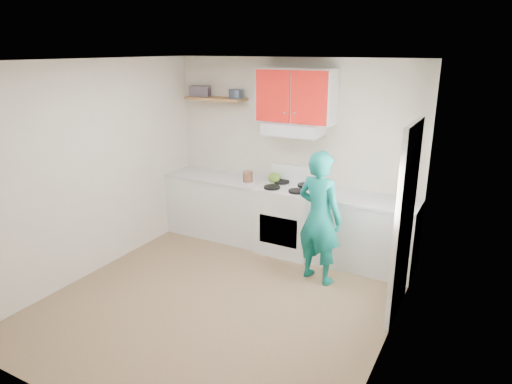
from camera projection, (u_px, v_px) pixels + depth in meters
The scene contains 21 objects.
floor at pixel (221, 300), 5.11m from camera, with size 3.80×3.80×0.00m, color brown.
ceiling at pixel (215, 60), 4.32m from camera, with size 3.60×3.80×0.04m, color white.
back_wall at pixel (293, 154), 6.31m from camera, with size 3.60×0.04×2.60m, color beige.
front_wall at pixel (68, 263), 3.13m from camera, with size 3.60×0.04×2.60m, color beige.
left_wall at pixel (94, 169), 5.53m from camera, with size 0.04×3.80×2.60m, color beige.
right_wall at pixel (394, 220), 3.90m from camera, with size 0.04×3.80×2.60m, color beige.
door at pixel (404, 223), 4.59m from camera, with size 0.05×0.85×2.05m, color white.
door_glass at pixel (406, 182), 4.47m from camera, with size 0.01×0.55×0.95m, color white.
counter_left at pixel (219, 206), 6.79m from camera, with size 1.52×0.60×0.90m, color silver.
counter_right at pixel (363, 233), 5.80m from camera, with size 1.32×0.60×0.90m, color silver.
stove at pixel (288, 219), 6.25m from camera, with size 0.76×0.65×0.92m, color white.
range_hood at pixel (293, 129), 5.96m from camera, with size 0.76×0.44×0.15m, color silver.
upper_cabinets at pixel (296, 96), 5.88m from camera, with size 1.02×0.33×0.70m, color red.
shelf at pixel (216, 99), 6.49m from camera, with size 0.90×0.30×0.04m, color brown.
books at pixel (200, 91), 6.61m from camera, with size 0.28×0.20×0.15m, color #453D45.
tin at pixel (236, 94), 6.34m from camera, with size 0.20×0.20×0.12m, color #333D4C.
kettle at pixel (274, 177), 6.31m from camera, with size 0.17×0.17×0.15m, color #4C7220.
crock at pixel (248, 177), 6.35m from camera, with size 0.14×0.14×0.17m, color brown.
cutting_board at pixel (358, 199), 5.67m from camera, with size 0.33×0.24×0.02m, color olive.
silicone_mat at pixel (385, 204), 5.51m from camera, with size 0.27×0.22×0.01m, color red.
person at pixel (319, 217), 5.34m from camera, with size 0.59×0.39×1.61m, color #0C6C62.
Camera 1 is at (2.48, -3.77, 2.72)m, focal length 31.85 mm.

